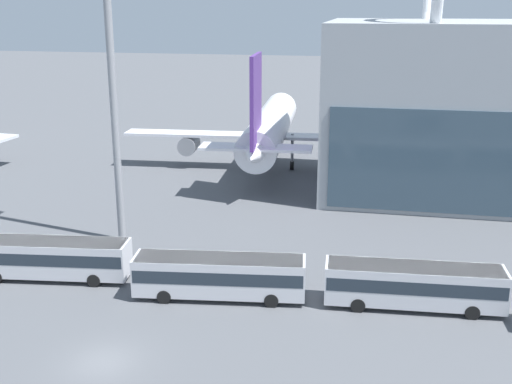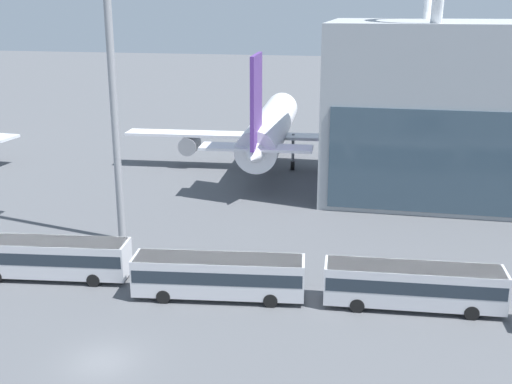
{
  "view_description": "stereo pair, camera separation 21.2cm",
  "coord_description": "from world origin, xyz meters",
  "px_view_note": "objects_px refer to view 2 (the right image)",
  "views": [
    {
      "loc": [
        15.46,
        -30.97,
        20.51
      ],
      "look_at": [
        4.54,
        23.09,
        4.0
      ],
      "focal_mm": 45.0,
      "sensor_mm": 36.0,
      "label": 1
    },
    {
      "loc": [
        15.67,
        -30.93,
        20.51
      ],
      "look_at": [
        4.54,
        23.09,
        4.0
      ],
      "focal_mm": 45.0,
      "sensor_mm": 36.0,
      "label": 2
    }
  ],
  "objects_px": {
    "airliner_at_gate_far": "(270,128)",
    "shuttle_bus_0": "(49,256)",
    "shuttle_bus_1": "(219,274)",
    "shuttle_bus_2": "(413,284)",
    "floodlight_mast": "(108,17)"
  },
  "relations": [
    {
      "from": "airliner_at_gate_far",
      "to": "shuttle_bus_0",
      "type": "height_order",
      "value": "airliner_at_gate_far"
    },
    {
      "from": "shuttle_bus_0",
      "to": "shuttle_bus_1",
      "type": "height_order",
      "value": "same"
    },
    {
      "from": "shuttle_bus_1",
      "to": "shuttle_bus_2",
      "type": "height_order",
      "value": "same"
    },
    {
      "from": "airliner_at_gate_far",
      "to": "shuttle_bus_0",
      "type": "bearing_deg",
      "value": 160.3
    },
    {
      "from": "shuttle_bus_0",
      "to": "shuttle_bus_2",
      "type": "xyz_separation_m",
      "value": [
        27.1,
        0.47,
        0.0
      ]
    },
    {
      "from": "shuttle_bus_2",
      "to": "shuttle_bus_1",
      "type": "bearing_deg",
      "value": -178.63
    },
    {
      "from": "airliner_at_gate_far",
      "to": "shuttle_bus_2",
      "type": "bearing_deg",
      "value": -159.26
    },
    {
      "from": "shuttle_bus_0",
      "to": "shuttle_bus_2",
      "type": "relative_size",
      "value": 1.01
    },
    {
      "from": "airliner_at_gate_far",
      "to": "shuttle_bus_0",
      "type": "relative_size",
      "value": 2.95
    },
    {
      "from": "airliner_at_gate_far",
      "to": "floodlight_mast",
      "type": "relative_size",
      "value": 1.16
    },
    {
      "from": "shuttle_bus_0",
      "to": "shuttle_bus_1",
      "type": "relative_size",
      "value": 1.0
    },
    {
      "from": "shuttle_bus_1",
      "to": "shuttle_bus_2",
      "type": "xyz_separation_m",
      "value": [
        13.55,
        1.15,
        0.0
      ]
    },
    {
      "from": "airliner_at_gate_far",
      "to": "floodlight_mast",
      "type": "xyz_separation_m",
      "value": [
        -8.24,
        -27.95,
        14.16
      ]
    },
    {
      "from": "airliner_at_gate_far",
      "to": "shuttle_bus_0",
      "type": "xyz_separation_m",
      "value": [
        -10.33,
        -36.81,
        -3.28
      ]
    },
    {
      "from": "airliner_at_gate_far",
      "to": "shuttle_bus_1",
      "type": "xyz_separation_m",
      "value": [
        3.22,
        -37.49,
        -3.28
      ]
    }
  ]
}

